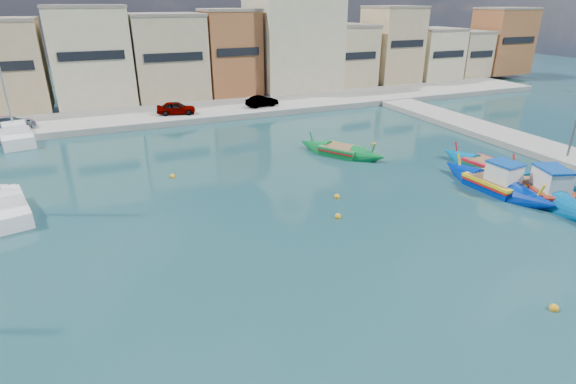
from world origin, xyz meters
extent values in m
plane|color=#143A3E|center=(0.00, 0.00, 0.00)|extent=(160.00, 160.00, 0.00)
cube|color=gray|center=(0.00, 32.00, 0.30)|extent=(80.00, 8.00, 0.60)
cube|color=tan|center=(-21.91, 39.16, 4.97)|extent=(6.90, 6.32, 8.74)
cube|color=black|center=(-21.91, 35.95, 5.41)|extent=(5.52, 0.10, 0.90)
cube|color=beige|center=(-13.86, 39.12, 5.55)|extent=(7.88, 6.24, 9.89)
cube|color=gray|center=(-13.86, 39.12, 10.64)|extent=(8.04, 6.37, 0.30)
cube|color=black|center=(-13.86, 35.95, 6.04)|extent=(6.30, 0.10, 0.90)
cube|color=tan|center=(-5.74, 39.72, 5.09)|extent=(7.88, 7.44, 8.99)
cube|color=gray|center=(-5.74, 39.72, 9.74)|extent=(8.04, 7.59, 0.30)
cube|color=black|center=(-5.74, 35.95, 5.54)|extent=(6.30, 0.10, 0.90)
cube|color=#AB6335|center=(1.54, 39.07, 5.31)|extent=(6.17, 6.13, 9.43)
cube|color=gray|center=(1.54, 39.07, 10.18)|extent=(6.29, 6.26, 0.30)
cube|color=black|center=(1.54, 35.95, 5.78)|extent=(4.93, 0.10, 0.90)
cube|color=tan|center=(9.05, 39.85, 3.63)|extent=(7.31, 7.69, 6.05)
cube|color=gray|center=(9.05, 39.85, 6.80)|extent=(7.46, 7.85, 0.30)
cube|color=black|center=(9.05, 35.95, 3.93)|extent=(5.85, 0.10, 0.90)
cube|color=tan|center=(17.02, 39.65, 4.31)|extent=(7.54, 7.30, 7.41)
cube|color=gray|center=(17.02, 39.65, 8.16)|extent=(7.69, 7.45, 0.30)
cube|color=black|center=(17.02, 35.95, 4.68)|extent=(6.03, 0.10, 0.90)
cube|color=tan|center=(24.93, 39.49, 5.42)|extent=(6.36, 6.97, 9.63)
cube|color=gray|center=(24.93, 39.49, 10.38)|extent=(6.48, 7.11, 0.30)
cube|color=black|center=(24.93, 35.95, 5.90)|extent=(5.09, 0.10, 0.90)
cube|color=beige|center=(32.15, 39.35, 3.93)|extent=(6.63, 6.70, 6.65)
cube|color=gray|center=(32.15, 39.35, 7.40)|extent=(6.76, 6.83, 0.30)
cube|color=black|center=(32.15, 35.95, 4.26)|extent=(5.30, 0.10, 0.90)
cube|color=tan|center=(38.26, 39.75, 3.70)|extent=(5.08, 7.51, 6.20)
cube|color=gray|center=(38.26, 39.75, 6.95)|extent=(5.18, 7.66, 0.30)
cube|color=black|center=(38.26, 35.95, 4.01)|extent=(4.06, 0.10, 0.90)
cube|color=#AB6335|center=(45.15, 39.00, 5.27)|extent=(7.79, 6.00, 9.33)
cube|color=gray|center=(45.15, 39.00, 10.08)|extent=(7.95, 6.12, 0.30)
cube|color=black|center=(45.15, 35.95, 5.73)|extent=(6.23, 0.10, 0.90)
cube|color=beige|center=(10.00, 40.00, 6.60)|extent=(10.00, 10.00, 12.00)
imported|color=#4C1919|center=(-6.91, 30.50, 1.24)|extent=(4.04, 2.42, 1.29)
imported|color=#4C1919|center=(2.27, 30.50, 1.18)|extent=(3.65, 1.75, 1.15)
imported|color=#4C1919|center=(-21.60, 30.50, 1.21)|extent=(4.41, 2.31, 1.22)
cube|color=#005697|center=(10.27, 2.21, 0.21)|extent=(3.25, 4.32, 1.07)
cone|color=#005697|center=(11.28, 5.22, 0.27)|extent=(3.15, 4.02, 2.75)
cube|color=#AE2312|center=(10.27, 2.21, 0.67)|extent=(3.40, 4.55, 0.19)
cube|color=red|center=(10.27, 2.21, 0.47)|extent=(3.38, 4.42, 0.11)
cube|color=olive|center=(10.27, 2.21, 0.75)|extent=(2.84, 3.89, 0.06)
cylinder|color=#AE2312|center=(11.38, 5.52, 0.97)|extent=(0.30, 0.53, 1.17)
cube|color=white|center=(10.10, 1.68, 1.34)|extent=(2.04, 2.33, 1.18)
cube|color=#0F47A5|center=(10.10, 1.68, 2.00)|extent=(2.17, 2.49, 0.13)
cube|color=#0027A1|center=(8.36, 4.15, 0.21)|extent=(2.31, 3.47, 1.05)
cone|color=#0027A1|center=(8.17, 6.90, 0.26)|extent=(2.29, 3.24, 2.61)
cone|color=#0027A1|center=(8.54, 1.40, 0.26)|extent=(2.29, 3.24, 2.61)
cube|color=yellow|center=(8.36, 4.15, 0.65)|extent=(2.41, 3.66, 0.19)
cube|color=red|center=(8.36, 4.15, 0.46)|extent=(2.42, 3.54, 0.10)
cube|color=olive|center=(8.36, 4.15, 0.73)|extent=(1.98, 3.14, 0.06)
cylinder|color=yellow|center=(8.15, 7.18, 0.94)|extent=(0.18, 0.50, 1.14)
cylinder|color=yellow|center=(8.56, 1.13, 0.94)|extent=(0.18, 0.50, 1.14)
cube|color=white|center=(8.39, 3.67, 1.31)|extent=(1.57, 1.79, 1.15)
cube|color=#0F47A5|center=(8.39, 3.67, 1.95)|extent=(1.67, 1.92, 0.13)
cube|color=#0065A5|center=(10.68, 6.79, 0.20)|extent=(2.44, 3.52, 0.99)
cone|color=#0065A5|center=(10.27, 9.45, 0.25)|extent=(2.41, 3.28, 2.48)
cone|color=#0065A5|center=(11.09, 4.13, 0.25)|extent=(2.41, 3.28, 2.48)
cube|color=red|center=(10.68, 6.79, 0.61)|extent=(2.55, 3.70, 0.18)
cube|color=#197F33|center=(10.68, 6.79, 0.43)|extent=(2.55, 3.59, 0.10)
cube|color=olive|center=(10.68, 6.79, 0.69)|extent=(2.11, 3.18, 0.06)
cylinder|color=red|center=(10.23, 9.71, 0.89)|extent=(0.21, 0.48, 1.07)
cylinder|color=red|center=(11.13, 3.87, 0.89)|extent=(0.21, 0.48, 1.07)
cube|color=#0A7030|center=(2.80, 14.21, 0.20)|extent=(3.22, 3.54, 0.98)
cone|color=#0A7030|center=(1.51, 16.29, 0.24)|extent=(3.12, 3.39, 2.41)
cone|color=#0A7030|center=(4.10, 12.14, 0.24)|extent=(3.12, 3.39, 2.41)
cube|color=#198039|center=(2.80, 14.21, 0.61)|extent=(3.37, 3.72, 0.18)
cube|color=red|center=(2.80, 14.21, 0.43)|extent=(3.33, 3.64, 0.10)
cube|color=olive|center=(2.80, 14.21, 0.68)|extent=(2.83, 3.16, 0.06)
cylinder|color=#198039|center=(1.38, 16.49, 0.88)|extent=(0.36, 0.46, 1.06)
cylinder|color=#198039|center=(4.23, 11.93, 0.88)|extent=(0.36, 0.46, 1.06)
cone|color=#0075A1|center=(12.48, 1.90, 0.28)|extent=(3.17, 3.79, 2.79)
cylinder|color=yellow|center=(12.39, 2.16, 1.01)|extent=(0.32, 0.56, 1.23)
cube|color=white|center=(-20.91, 28.14, 0.34)|extent=(3.38, 6.15, 1.27)
cone|color=white|center=(-21.60, 31.81, 0.34)|extent=(2.92, 3.70, 2.34)
cube|color=white|center=(-20.91, 28.14, 1.32)|extent=(2.11, 2.36, 0.68)
cylinder|color=#999EA3|center=(-20.99, 28.54, 5.37)|extent=(0.16, 0.16, 9.77)
cube|color=white|center=(-19.82, 12.02, 0.31)|extent=(3.18, 5.33, 1.16)
cone|color=white|center=(-20.53, 15.14, 0.31)|extent=(2.71, 3.25, 2.13)
cube|color=white|center=(-19.82, 12.02, 1.20)|extent=(1.95, 2.09, 0.62)
sphere|color=#F1A619|center=(-2.83, 4.53, 0.08)|extent=(0.36, 0.36, 0.36)
sphere|color=#F1A619|center=(-1.53, 6.96, 0.08)|extent=(0.36, 0.36, 0.36)
sphere|color=#F1A619|center=(6.63, 15.30, 0.08)|extent=(0.36, 0.36, 0.36)
sphere|color=#F1A619|center=(-10.22, 14.49, 0.08)|extent=(0.36, 0.36, 0.36)
sphere|color=#F1A619|center=(11.15, 4.28, 0.08)|extent=(0.36, 0.36, 0.36)
sphere|color=#F1A619|center=(0.98, -5.93, 0.08)|extent=(0.36, 0.36, 0.36)
camera|label=1|loc=(-14.27, -14.99, 11.18)|focal=28.00mm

